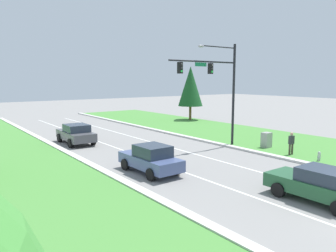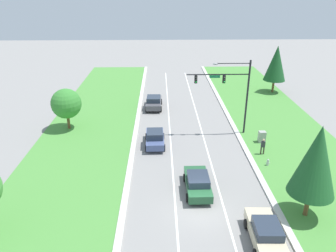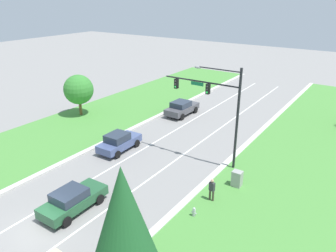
{
  "view_description": "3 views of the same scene",
  "coord_description": "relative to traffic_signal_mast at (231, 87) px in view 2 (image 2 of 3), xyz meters",
  "views": [
    {
      "loc": [
        -13.6,
        -4.86,
        5.4
      ],
      "look_at": [
        0.73,
        14.6,
        1.95
      ],
      "focal_mm": 35.0,
      "sensor_mm": 36.0,
      "label": 1
    },
    {
      "loc": [
        -2.85,
        -19.55,
        15.26
      ],
      "look_at": [
        -2.09,
        10.83,
        2.06
      ],
      "focal_mm": 35.0,
      "sensor_mm": 36.0,
      "label": 2
    },
    {
      "loc": [
        15.1,
        -8.81,
        13.1
      ],
      "look_at": [
        -1.06,
        14.96,
        1.45
      ],
      "focal_mm": 35.0,
      "sensor_mm": 36.0,
      "label": 3
    }
  ],
  "objects": [
    {
      "name": "curb_strip_left",
      "position": [
        -10.23,
        -13.36,
        -5.3
      ],
      "size": [
        0.5,
        90.0,
        0.15
      ],
      "color": "beige",
      "rests_on": "ground_plane"
    },
    {
      "name": "lane_stripe_inner_left",
      "position": [
        -6.38,
        -13.36,
        -5.38
      ],
      "size": [
        0.14,
        81.0,
        0.01
      ],
      "color": "white",
      "rests_on": "ground_plane"
    },
    {
      "name": "slate_blue_sedan",
      "position": [
        -8.02,
        -2.71,
        -4.55
      ],
      "size": [
        2.07,
        4.35,
        1.66
      ],
      "rotation": [
        0.0,
        0.0,
        0.02
      ],
      "color": "#475684",
      "rests_on": "ground_plane"
    },
    {
      "name": "curb_strip_right",
      "position": [
        1.07,
        -13.36,
        -5.3
      ],
      "size": [
        0.5,
        90.0,
        0.15
      ],
      "color": "beige",
      "rests_on": "ground_plane"
    },
    {
      "name": "conifer_near_right_tree",
      "position": [
        2.88,
        -14.16,
        -0.88
      ],
      "size": [
        3.16,
        3.16,
        7.04
      ],
      "color": "brown",
      "rests_on": "ground_plane"
    },
    {
      "name": "conifer_far_right_tree",
      "position": [
        9.77,
        14.79,
        -0.88
      ],
      "size": [
        3.22,
        3.22,
        7.09
      ],
      "color": "brown",
      "rests_on": "ground_plane"
    },
    {
      "name": "graphite_sedan",
      "position": [
        -8.3,
        8.32,
        -4.53
      ],
      "size": [
        2.23,
        4.67,
        1.66
      ],
      "rotation": [
        0.0,
        0.0,
        -0.02
      ],
      "color": "#4C4C51",
      "rests_on": "ground_plane"
    },
    {
      "name": "lane_stripe_inner_right",
      "position": [
        -2.78,
        -13.36,
        -5.38
      ],
      "size": [
        0.14,
        81.0,
        0.01
      ],
      "color": "white",
      "rests_on": "ground_plane"
    },
    {
      "name": "traffic_signal_mast",
      "position": [
        0.0,
        0.0,
        0.0
      ],
      "size": [
        6.61,
        0.41,
        8.17
      ],
      "color": "black",
      "rests_on": "ground_plane"
    },
    {
      "name": "pedestrian",
      "position": [
        2.42,
        -5.03,
        -4.44
      ],
      "size": [
        0.41,
        0.28,
        1.69
      ],
      "rotation": [
        0.0,
        0.0,
        2.99
      ],
      "color": "#42382D",
      "rests_on": "ground_plane"
    },
    {
      "name": "fire_hydrant",
      "position": [
        2.3,
        -7.18,
        -5.04
      ],
      "size": [
        0.34,
        0.2,
        0.7
      ],
      "color": "#B7B7BC",
      "rests_on": "ground_plane"
    },
    {
      "name": "utility_cabinet",
      "position": [
        3.11,
        -2.39,
        -4.75
      ],
      "size": [
        0.7,
        0.6,
        1.26
      ],
      "color": "#9E9E99",
      "rests_on": "ground_plane"
    },
    {
      "name": "ground_plane",
      "position": [
        -4.58,
        -13.36,
        -5.38
      ],
      "size": [
        160.0,
        160.0,
        0.0
      ],
      "primitive_type": "plane",
      "color": "gray"
    },
    {
      "name": "grass_verge_left",
      "position": [
        -15.48,
        -13.36,
        -5.34
      ],
      "size": [
        10.0,
        90.0,
        0.08
      ],
      "color": "#4C8E3D",
      "rests_on": "ground_plane"
    },
    {
      "name": "forest_sedan",
      "position": [
        -4.53,
        -10.98,
        -4.59
      ],
      "size": [
        2.07,
        4.52,
        1.55
      ],
      "rotation": [
        0.0,
        0.0,
        0.01
      ],
      "color": "#235633",
      "rests_on": "ground_plane"
    },
    {
      "name": "oak_near_left_tree",
      "position": [
        -17.89,
        1.67,
        -2.32
      ],
      "size": [
        3.34,
        3.34,
        4.74
      ],
      "color": "brown",
      "rests_on": "ground_plane"
    },
    {
      "name": "champagne_sedan",
      "position": [
        -0.85,
        -16.8,
        -4.56
      ],
      "size": [
        2.08,
        4.44,
        1.63
      ],
      "rotation": [
        0.0,
        0.0,
        -0.03
      ],
      "color": "beige",
      "rests_on": "ground_plane"
    }
  ]
}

